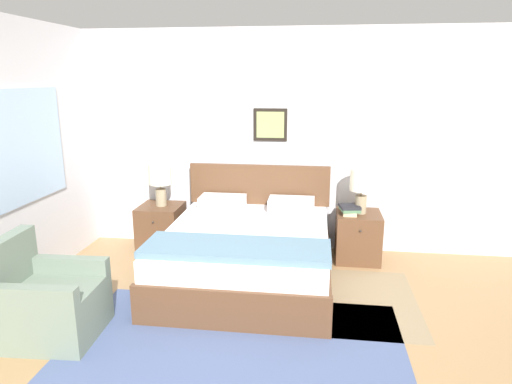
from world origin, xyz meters
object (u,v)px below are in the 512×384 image
at_px(bed, 247,252).
at_px(nightstand_by_door, 358,236).
at_px(armchair, 46,303).
at_px(table_lamp_near_window, 160,178).
at_px(table_lamp_by_door, 362,184).
at_px(nightstand_near_window, 161,228).

xyz_separation_m(bed, nightstand_by_door, (1.17, 0.73, -0.03)).
height_order(armchair, table_lamp_near_window, table_lamp_near_window).
bearing_deg(table_lamp_by_door, nightstand_near_window, -179.92).
xyz_separation_m(armchair, nightstand_near_window, (0.28, 1.97, -0.01)).
relative_size(bed, table_lamp_by_door, 3.91).
distance_m(armchair, table_lamp_by_door, 3.34).
distance_m(bed, nightstand_by_door, 1.38).
height_order(nightstand_by_door, table_lamp_near_window, table_lamp_near_window).
height_order(bed, nightstand_near_window, bed).
height_order(armchair, nightstand_by_door, armchair).
xyz_separation_m(nightstand_near_window, table_lamp_by_door, (2.35, 0.00, 0.62)).
height_order(nightstand_near_window, table_lamp_by_door, table_lamp_by_door).
xyz_separation_m(armchair, nightstand_by_door, (2.62, 1.97, -0.01)).
relative_size(bed, nightstand_near_window, 3.59).
height_order(armchair, table_lamp_by_door, table_lamp_by_door).
relative_size(nightstand_by_door, table_lamp_near_window, 1.09).
relative_size(armchair, nightstand_near_window, 1.49).
height_order(armchair, nightstand_near_window, armchair).
xyz_separation_m(nightstand_near_window, nightstand_by_door, (2.33, 0.00, 0.00)).
xyz_separation_m(bed, nightstand_near_window, (-1.17, 0.73, -0.03)).
bearing_deg(table_lamp_near_window, bed, -32.43).
bearing_deg(armchair, nightstand_near_window, 169.02).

